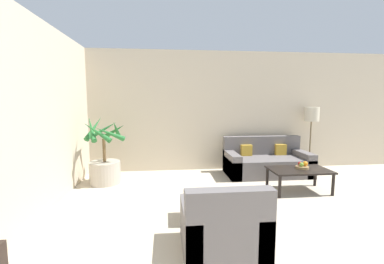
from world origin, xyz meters
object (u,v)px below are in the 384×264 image
at_px(potted_palm, 105,163).
at_px(orange_fruit, 305,164).
at_px(apple_red, 300,164).
at_px(sofa_loveseat, 266,162).
at_px(apple_green, 301,164).
at_px(fruit_bowl, 302,167).
at_px(coffee_table, 299,172).
at_px(ottoman, 208,206).
at_px(armchair, 222,229).
at_px(floor_lamp, 312,117).

distance_m(potted_palm, orange_fruit, 3.70).
bearing_deg(apple_red, sofa_loveseat, 101.38).
bearing_deg(orange_fruit, potted_palm, 167.57).
distance_m(apple_green, orange_fruit, 0.09).
height_order(sofa_loveseat, apple_green, sofa_loveseat).
bearing_deg(fruit_bowl, orange_fruit, 7.98).
height_order(sofa_loveseat, orange_fruit, sofa_loveseat).
bearing_deg(apple_red, potted_palm, 168.15).
xyz_separation_m(sofa_loveseat, orange_fruit, (0.27, -1.06, 0.23)).
bearing_deg(coffee_table, apple_red, 57.57).
bearing_deg(ottoman, armchair, -88.31).
height_order(potted_palm, apple_green, potted_palm).
bearing_deg(fruit_bowl, apple_red, 100.13).
bearing_deg(orange_fruit, floor_lamp, 56.74).
relative_size(sofa_loveseat, apple_red, 26.81).
xyz_separation_m(sofa_loveseat, ottoman, (-1.62, -1.97, -0.08)).
xyz_separation_m(coffee_table, fruit_bowl, (0.07, 0.03, 0.07)).
relative_size(coffee_table, armchair, 1.24).
height_order(apple_green, orange_fruit, orange_fruit).
bearing_deg(armchair, sofa_loveseat, 59.93).
distance_m(floor_lamp, coffee_table, 1.87).
bearing_deg(ottoman, orange_fruit, 25.78).
relative_size(sofa_loveseat, floor_lamp, 1.21).
bearing_deg(coffee_table, apple_green, 9.11).
xyz_separation_m(floor_lamp, coffee_table, (-0.98, -1.34, -0.86)).
xyz_separation_m(potted_palm, apple_red, (3.54, -0.74, 0.08)).
bearing_deg(sofa_loveseat, floor_lamp, 12.37).
bearing_deg(sofa_loveseat, potted_palm, -175.47).
xyz_separation_m(fruit_bowl, orange_fruit, (0.06, 0.01, 0.06)).
distance_m(coffee_table, apple_green, 0.13).
bearing_deg(orange_fruit, ottoman, -154.22).
bearing_deg(apple_green, coffee_table, -170.89).
bearing_deg(fruit_bowl, armchair, -136.98).
relative_size(potted_palm, fruit_bowl, 5.94).
distance_m(coffee_table, fruit_bowl, 0.10).
height_order(floor_lamp, apple_red, floor_lamp).
bearing_deg(ottoman, sofa_loveseat, 50.63).
bearing_deg(orange_fruit, armchair, -137.75).
bearing_deg(ottoman, fruit_bowl, 26.29).
height_order(orange_fruit, ottoman, orange_fruit).
distance_m(potted_palm, floor_lamp, 4.57).
height_order(fruit_bowl, armchair, armchair).
bearing_deg(fruit_bowl, coffee_table, -157.76).
distance_m(fruit_bowl, apple_red, 0.08).
bearing_deg(orange_fruit, fruit_bowl, -172.02).
height_order(floor_lamp, apple_green, floor_lamp).
xyz_separation_m(armchair, ottoman, (-0.02, 0.78, -0.08)).
xyz_separation_m(fruit_bowl, armchair, (-1.81, -1.69, -0.17)).
xyz_separation_m(apple_red, orange_fruit, (0.07, -0.05, 0.01)).
bearing_deg(apple_green, potted_palm, 166.83).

